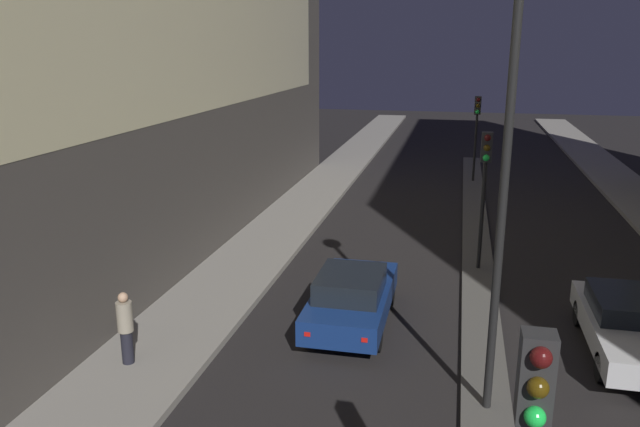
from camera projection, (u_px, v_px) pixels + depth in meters
median_strip at (477, 253)px, 21.12m from camera, size 0.98×36.99×0.12m
traffic_light_mid at (485, 169)px, 18.76m from camera, size 0.32×0.42×4.28m
traffic_light_far at (477, 119)px, 31.21m from camera, size 0.32×0.42×4.28m
street_lamp at (512, 84)px, 10.49m from camera, size 0.63×0.63×8.26m
car_left_lane at (352, 297)px, 15.75m from camera, size 1.84×4.39×1.47m
car_right_lane at (629, 325)px, 14.29m from camera, size 1.85×4.53×1.34m
pedestrian_on_left_sidewalk at (125, 326)px, 13.45m from camera, size 0.34×0.34×1.65m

